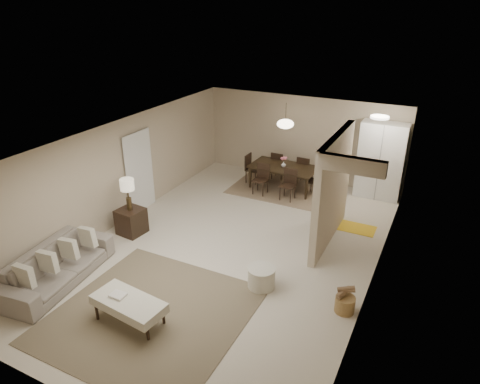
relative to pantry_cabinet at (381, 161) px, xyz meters
The scene contains 22 objects.
floor 4.88m from the pantry_cabinet, 119.52° to the right, with size 9.00×9.00×0.00m, color beige.
ceiling 4.98m from the pantry_cabinet, 119.52° to the right, with size 9.00×9.00×0.00m, color white.
back_wall 2.38m from the pantry_cabinet, behind, with size 6.00×6.00×0.00m, color #BAA78C.
left_wall 6.77m from the pantry_cabinet, 142.20° to the right, with size 9.00×9.00×0.00m, color #BAA78C.
right_wall 4.21m from the pantry_cabinet, 81.10° to the right, with size 9.00×9.00×0.00m, color #BAA78C.
partition 2.96m from the pantry_cabinet, 100.74° to the right, with size 0.15×2.50×2.50m, color #BAA78C.
doorway 6.40m from the pantry_cabinet, 146.29° to the right, with size 0.04×0.90×2.04m, color black.
pantry_cabinet is the anchor object (origin of this frame).
flush_light 1.70m from the pantry_cabinet, 93.01° to the right, with size 0.44×0.44×0.05m, color white.
living_rug 7.33m from the pantry_cabinet, 110.99° to the right, with size 3.20×3.20×0.01m, color brown.
sofa 8.33m from the pantry_cabinet, 125.33° to the right, with size 0.93×2.38×0.70m, color gray.
ottoman_bench 7.63m from the pantry_cabinet, 111.58° to the right, with size 1.34×0.73×0.46m.
side_table 6.69m from the pantry_cabinet, 135.60° to the right, with size 0.55×0.55×0.61m, color black.
table_lamp 6.65m from the pantry_cabinet, 135.60° to the right, with size 0.32×0.32×0.76m.
round_pouf 5.39m from the pantry_cabinet, 103.02° to the right, with size 0.54×0.54×0.42m, color beige.
wicker_basket 5.27m from the pantry_cabinet, 85.58° to the right, with size 0.35×0.35×0.30m, color olive.
dining_rug 2.82m from the pantry_cabinet, 165.29° to the right, with size 2.80×2.10×0.01m, color #8A7355.
dining_table 2.71m from the pantry_cabinet, 165.29° to the right, with size 1.90×1.06×0.67m, color black.
dining_chairs 2.69m from the pantry_cabinet, 165.29° to the right, with size 2.31×1.70×0.86m.
vase 2.63m from the pantry_cabinet, 165.29° to the right, with size 0.14×0.14×0.15m, color white.
yellow_mat 2.33m from the pantry_cabinet, 92.64° to the right, with size 0.93×0.57×0.01m, color yellow.
pendant_light 2.76m from the pantry_cabinet, 165.29° to the right, with size 0.46×0.46×0.71m.
Camera 1 is at (3.79, -7.22, 5.04)m, focal length 32.00 mm.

